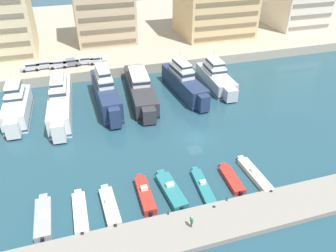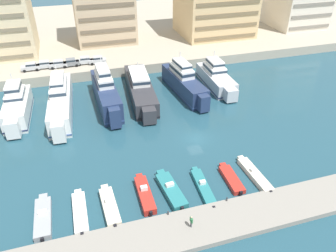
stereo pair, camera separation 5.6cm
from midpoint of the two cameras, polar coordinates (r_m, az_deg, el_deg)
The scene contains 26 objects.
ground_plane at distance 56.83m, azimuth 4.90°, elevation -2.15°, with size 400.00×400.00×0.00m, color #234C5B.
quay_promenade at distance 112.98m, azimuth -7.29°, elevation 16.49°, with size 180.00×70.00×2.36m, color #ADA38E.
pier_dock at distance 44.32m, azimuth 13.74°, elevation -14.81°, with size 120.00×5.87×0.76m, color gray.
yacht_white_far_left at distance 67.60m, azimuth -24.79°, elevation 3.13°, with size 4.61×15.80×8.25m.
yacht_white_left at distance 66.46m, azimuth -18.21°, elevation 4.30°, with size 5.06×22.42×8.52m.
yacht_navy_mid_left at distance 66.61m, azimuth -10.74°, elevation 5.80°, with size 4.14×19.72×9.34m.
yacht_charcoal_center_left at distance 69.10m, azimuth -4.80°, elevation 6.53°, with size 6.06×22.97×6.68m.
yacht_navy_center at distance 70.40m, azimuth 2.84°, elevation 7.61°, with size 5.34×19.05×8.55m.
yacht_silver_center_right at distance 74.52m, azimuth 8.40°, elevation 8.38°, with size 4.78×16.85×7.54m.
motorboat_grey_far_left at distance 45.57m, azimuth -20.89°, elevation -14.60°, with size 2.00×7.74×1.30m.
motorboat_white_left at distance 44.73m, azimuth -15.02°, elevation -14.29°, with size 1.69×7.85×1.32m.
motorboat_cream_mid_left at distance 44.59m, azimuth -10.09°, elevation -13.57°, with size 2.06×7.65×1.50m.
motorboat_red_center_left at distance 45.59m, azimuth -4.04°, elevation -11.72°, with size 1.76×7.70×1.64m.
motorboat_teal_center at distance 46.07m, azimuth 0.50°, elevation -11.06°, with size 2.75×8.13×1.49m.
motorboat_teal_center_right at distance 46.88m, azimuth 6.20°, elevation -10.59°, with size 1.92×8.52×1.22m.
motorboat_red_mid_right at distance 48.83m, azimuth 10.98°, elevation -9.00°, with size 1.91×6.74×0.82m.
motorboat_cream_right at distance 50.23m, azimuth 14.83°, elevation -8.15°, with size 1.91×8.55×1.18m.
car_silver_far_left at distance 82.44m, azimuth -22.80°, elevation 9.55°, with size 4.11×1.94×1.80m.
car_silver_left at distance 82.46m, azimuth -20.74°, elevation 10.00°, with size 4.12×1.96×1.80m.
car_silver_mid_left at distance 81.80m, azimuth -18.56°, elevation 10.25°, with size 4.11×1.94×1.80m.
car_grey_center_left at distance 81.82m, azimuth -16.61°, elevation 10.60°, with size 4.16×2.04×1.80m.
car_silver_center at distance 82.22m, azimuth -14.28°, elevation 11.06°, with size 4.15×2.02×1.80m.
car_silver_center_right at distance 81.82m, azimuth -12.15°, elevation 11.23°, with size 4.14×2.00×1.80m.
pedestrian_near_edge at distance 40.73m, azimuth 4.12°, elevation -16.12°, with size 0.25×0.68×1.75m.
bollard_west at distance 42.44m, azimuth 0.06°, elevation -14.85°, with size 0.20×0.20×0.61m.
bollard_west_mid at distance 44.74m, azimuth 10.27°, elevation -12.40°, with size 0.20×0.20×0.61m.
Camera 2 is at (-18.08, -43.01, 32.45)m, focal length 35.00 mm.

